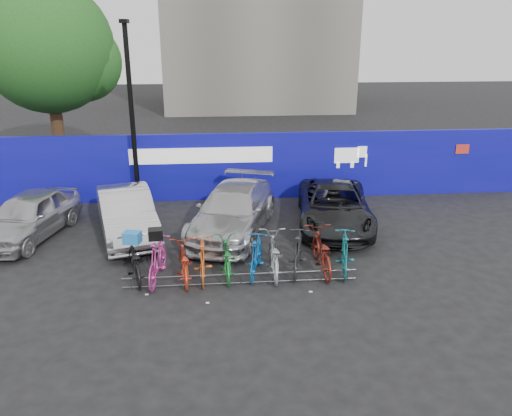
{
  "coord_description": "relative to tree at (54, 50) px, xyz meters",
  "views": [
    {
      "loc": [
        -0.56,
        -11.27,
        5.71
      ],
      "look_at": [
        0.58,
        2.0,
        1.02
      ],
      "focal_mm": 35.0,
      "sensor_mm": 36.0,
      "label": 1
    }
  ],
  "objects": [
    {
      "name": "bike_5",
      "position": [
        7.19,
        -10.13,
        -4.57
      ],
      "size": [
        0.86,
        1.72,
        1.0
      ],
      "primitive_type": "imported",
      "rotation": [
        0.0,
        0.0,
        2.89
      ],
      "color": "#0D58A8",
      "rests_on": "ground"
    },
    {
      "name": "hoarding",
      "position": [
        6.78,
        -4.06,
        -3.86
      ],
      "size": [
        22.0,
        0.18,
        2.4
      ],
      "color": "#0A0E90",
      "rests_on": "ground"
    },
    {
      "name": "tree",
      "position": [
        0.0,
        0.0,
        0.0
      ],
      "size": [
        5.4,
        5.2,
        7.8
      ],
      "color": "#382314",
      "rests_on": "ground"
    },
    {
      "name": "bike_6",
      "position": [
        7.62,
        -10.11,
        -4.57
      ],
      "size": [
        0.76,
        1.94,
        1.01
      ],
      "primitive_type": "imported",
      "rotation": [
        0.0,
        0.0,
        3.09
      ],
      "color": "#96999E",
      "rests_on": "ground"
    },
    {
      "name": "bike_1",
      "position": [
        4.78,
        -10.26,
        -4.52
      ],
      "size": [
        0.73,
        1.86,
        1.09
      ],
      "primitive_type": "imported",
      "rotation": [
        0.0,
        0.0,
        3.02
      ],
      "color": "#BF358D",
      "rests_on": "ground"
    },
    {
      "name": "bike_8",
      "position": [
        8.83,
        -10.05,
        -4.55
      ],
      "size": [
        0.71,
        1.99,
        1.04
      ],
      "primitive_type": "imported",
      "rotation": [
        0.0,
        0.0,
        3.15
      ],
      "color": "maroon",
      "rests_on": "ground"
    },
    {
      "name": "car_3",
      "position": [
        9.88,
        -7.03,
        -4.42
      ],
      "size": [
        2.86,
        4.95,
        1.3
      ],
      "primitive_type": "imported",
      "rotation": [
        0.0,
        0.0,
        -0.16
      ],
      "color": "black",
      "rests_on": "ground"
    },
    {
      "name": "bike_7",
      "position": [
        8.24,
        -10.07,
        -4.54
      ],
      "size": [
        0.91,
        1.82,
        1.05
      ],
      "primitive_type": "imported",
      "rotation": [
        0.0,
        0.0,
        2.89
      ],
      "color": "#262628",
      "rests_on": "ground"
    },
    {
      "name": "ground",
      "position": [
        6.77,
        -10.06,
        -5.07
      ],
      "size": [
        100.0,
        100.0,
        0.0
      ],
      "primitive_type": "plane",
      "color": "black",
      "rests_on": "ground"
    },
    {
      "name": "lamppost",
      "position": [
        3.57,
        -4.66,
        -1.8
      ],
      "size": [
        0.25,
        0.5,
        6.11
      ],
      "color": "black",
      "rests_on": "ground"
    },
    {
      "name": "bike_2",
      "position": [
        5.4,
        -10.25,
        -4.62
      ],
      "size": [
        0.8,
        1.78,
        0.9
      ],
      "primitive_type": "imported",
      "rotation": [
        0.0,
        0.0,
        3.26
      ],
      "color": "red",
      "rests_on": "ground"
    },
    {
      "name": "bike_3",
      "position": [
        5.87,
        -10.26,
        -4.56
      ],
      "size": [
        0.51,
        1.69,
        1.01
      ],
      "primitive_type": "imported",
      "rotation": [
        0.0,
        0.0,
        3.16
      ],
      "color": "orange",
      "rests_on": "ground"
    },
    {
      "name": "cargo_crate",
      "position": [
        4.21,
        -10.11,
        -3.98
      ],
      "size": [
        0.45,
        0.38,
        0.28
      ],
      "primitive_type": "cube",
      "rotation": [
        0.0,
        0.0,
        -0.23
      ],
      "color": "#267ACC",
      "rests_on": "bike_0"
    },
    {
      "name": "car_0",
      "position": [
        0.77,
        -7.19,
        -4.39
      ],
      "size": [
        2.5,
        4.24,
        1.35
      ],
      "primitive_type": "imported",
      "rotation": [
        0.0,
        0.0,
        -0.24
      ],
      "color": "#ACABB0",
      "rests_on": "ground"
    },
    {
      "name": "bike_rack",
      "position": [
        6.77,
        -10.66,
        -4.91
      ],
      "size": [
        5.6,
        0.03,
        0.3
      ],
      "color": "#595B60",
      "rests_on": "ground"
    },
    {
      "name": "cargo_topcase",
      "position": [
        4.78,
        -10.26,
        -3.85
      ],
      "size": [
        0.38,
        0.34,
        0.25
      ],
      "primitive_type": "cube",
      "rotation": [
        0.0,
        0.0,
        0.12
      ],
      "color": "black",
      "rests_on": "bike_1"
    },
    {
      "name": "bike_4",
      "position": [
        6.44,
        -10.1,
        -4.61
      ],
      "size": [
        0.66,
        1.77,
        0.92
      ],
      "primitive_type": "imported",
      "rotation": [
        0.0,
        0.0,
        3.17
      ],
      "color": "#177D2C",
      "rests_on": "ground"
    },
    {
      "name": "bike_9",
      "position": [
        9.4,
        -10.18,
        -4.55
      ],
      "size": [
        0.85,
        1.8,
        1.04
      ],
      "primitive_type": "imported",
      "rotation": [
        0.0,
        0.0,
        2.93
      ],
      "color": "#146D72",
      "rests_on": "ground"
    },
    {
      "name": "car_2",
      "position": [
        6.73,
        -7.29,
        -4.37
      ],
      "size": [
        3.29,
        5.15,
        1.39
      ],
      "primitive_type": "imported",
      "rotation": [
        0.0,
        0.0,
        -0.3
      ],
      "color": "#AFAFB3",
      "rests_on": "ground"
    },
    {
      "name": "car_1",
      "position": [
        3.59,
        -7.26,
        -4.38
      ],
      "size": [
        2.54,
        4.44,
        1.38
      ],
      "primitive_type": "imported",
      "rotation": [
        0.0,
        0.0,
        0.27
      ],
      "color": "#B6B5BA",
      "rests_on": "ground"
    },
    {
      "name": "bike_0",
      "position": [
        4.21,
        -10.11,
        -4.59
      ],
      "size": [
        1.07,
        1.91,
        0.95
      ],
      "primitive_type": "imported",
      "rotation": [
        0.0,
        0.0,
        3.4
      ],
      "color": "black",
      "rests_on": "ground"
    }
  ]
}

